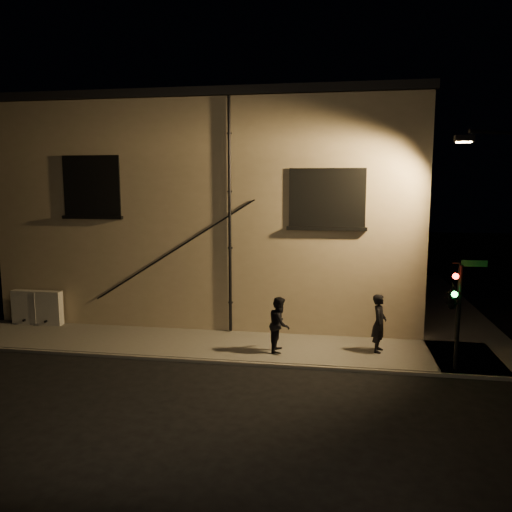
% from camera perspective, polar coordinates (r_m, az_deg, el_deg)
% --- Properties ---
extents(ground, '(90.00, 90.00, 0.00)m').
position_cam_1_polar(ground, '(15.47, 1.44, -12.44)').
color(ground, black).
extents(sidewalk, '(21.00, 16.00, 0.12)m').
position_cam_1_polar(sidewalk, '(19.51, 6.80, -7.90)').
color(sidewalk, '#57544F').
rests_on(sidewalk, ground).
extents(building, '(16.20, 12.23, 8.80)m').
position_cam_1_polar(building, '(23.88, -2.75, 5.68)').
color(building, tan).
rests_on(building, ground).
extents(utility_cabinet, '(1.98, 0.33, 1.30)m').
position_cam_1_polar(utility_cabinet, '(20.97, -23.71, -5.40)').
color(utility_cabinet, '#B4B0AB').
rests_on(utility_cabinet, sidewalk).
extents(pedestrian_a, '(0.59, 0.77, 1.87)m').
position_cam_1_polar(pedestrian_a, '(16.54, 13.89, -7.45)').
color(pedestrian_a, black).
rests_on(pedestrian_a, sidewalk).
extents(pedestrian_b, '(0.68, 0.87, 1.78)m').
position_cam_1_polar(pedestrian_b, '(16.14, 2.72, -7.79)').
color(pedestrian_b, black).
rests_on(pedestrian_b, sidewalk).
extents(traffic_signal, '(1.21, 1.88, 3.22)m').
position_cam_1_polar(traffic_signal, '(15.24, 21.57, -4.41)').
color(traffic_signal, black).
rests_on(traffic_signal, sidewalk).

